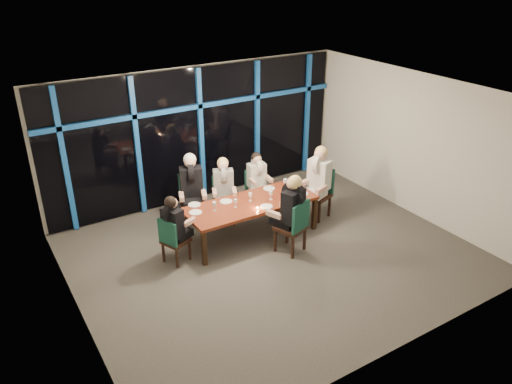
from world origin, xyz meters
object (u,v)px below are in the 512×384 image
chair_far_mid (224,197)px  water_pitcher (286,192)px  dining_table (251,205)px  diner_end_left (174,219)px  diner_far_mid (223,182)px  chair_end_right (320,190)px  diner_end_right (318,172)px  diner_near_mid (291,203)px  chair_end_left (172,239)px  chair_far_right (256,187)px  diner_far_right (257,174)px  wine_bottle (294,187)px  chair_far_left (192,197)px  chair_near_mid (295,224)px  diner_far_left (191,180)px

chair_far_mid → water_pitcher: (0.85, -1.03, 0.32)m
dining_table → diner_end_left: 1.63m
diner_end_left → diner_far_mid: bearing=-83.0°
diner_end_left → water_pitcher: 2.34m
chair_end_right → water_pitcher: bearing=-99.8°
diner_end_right → diner_far_mid: bearing=-134.0°
diner_near_mid → water_pitcher: size_ratio=4.73×
chair_far_mid → chair_end_left: 1.82m
diner_end_right → chair_far_right: bearing=-157.4°
diner_far_right → wine_bottle: bearing=-68.2°
chair_far_left → diner_end_left: 1.45m
chair_far_mid → chair_far_right: bearing=31.0°
diner_end_right → water_pitcher: (-0.89, -0.13, -0.17)m
wine_bottle → water_pitcher: size_ratio=1.43×
chair_far_right → diner_far_mid: (-0.88, -0.18, 0.42)m
chair_end_left → diner_far_mid: 1.80m
chair_end_right → chair_near_mid: size_ratio=1.01×
chair_far_mid → chair_far_right: (0.85, 0.10, -0.04)m
chair_far_left → diner_far_right: (1.46, -0.19, 0.27)m
chair_far_left → wine_bottle: size_ratio=3.40×
chair_far_right → diner_far_right: size_ratio=1.03×
diner_far_mid → wine_bottle: diner_far_mid is taller
dining_table → chair_end_right: (1.70, -0.02, -0.08)m
chair_end_right → diner_far_left: (-2.48, 1.01, 0.42)m
chair_near_mid → water_pitcher: chair_near_mid is taller
dining_table → chair_far_left: 1.31m
chair_end_right → water_pitcher: 1.02m
diner_end_right → diner_near_mid: (-1.26, -0.81, -0.01)m
diner_far_mid → diner_far_left: bearing=-174.7°
chair_far_left → water_pitcher: size_ratio=4.86×
diner_far_left → diner_end_left: 1.35m
chair_end_left → diner_end_right: size_ratio=0.86×
diner_far_right → diner_near_mid: diner_near_mid is taller
chair_near_mid → chair_end_left: bearing=-42.7°
chair_end_right → wine_bottle: chair_end_right is taller
diner_far_left → diner_far_right: bearing=16.4°
chair_near_mid → dining_table: bearing=-88.3°
chair_end_left → chair_end_right: chair_end_right is taller
diner_far_left → water_pitcher: bearing=-17.4°
dining_table → diner_far_mid: size_ratio=2.75×
diner_far_left → diner_far_mid: size_ratio=1.10×
chair_end_left → diner_near_mid: size_ratio=0.87×
dining_table → diner_far_right: size_ratio=2.95×
chair_far_mid → chair_far_right: size_ratio=1.07×
chair_end_left → diner_far_left: diner_far_left is taller
chair_far_right → chair_near_mid: size_ratio=0.85×
chair_far_mid → diner_end_left: bearing=-124.4°
chair_end_right → diner_far_mid: (-1.86, 0.80, 0.32)m
diner_far_left → diner_end_left: bearing=-108.3°
chair_far_mid → chair_end_right: chair_end_right is taller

